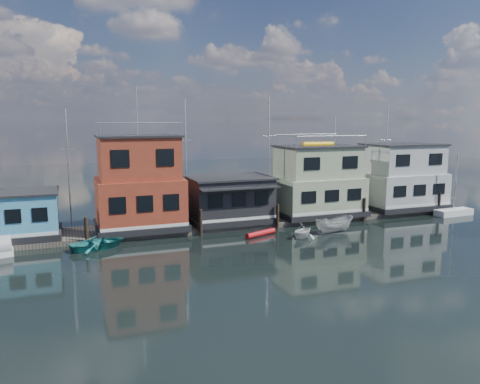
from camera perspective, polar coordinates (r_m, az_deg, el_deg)
name	(u,v)px	position (r m, az deg, el deg)	size (l,w,h in m)	color
ground	(295,262)	(32.23, 6.69, -8.44)	(160.00, 160.00, 0.00)	black
dock	(235,223)	(42.83, -0.65, -3.74)	(48.00, 5.00, 0.40)	#595147
houseboat_blue	(16,215)	(40.19, -25.60, -2.55)	(6.40, 4.90, 3.66)	black
houseboat_red	(139,185)	(40.10, -12.17, 0.86)	(7.40, 5.90, 11.86)	black
houseboat_dark	(230,199)	(42.22, -1.29, -0.86)	(7.40, 6.10, 4.06)	black
houseboat_green	(317,182)	(45.78, 9.40, 1.22)	(8.40, 5.90, 7.03)	black
houseboat_white	(402,178)	(51.47, 19.11, 1.67)	(8.40, 5.90, 6.66)	black
pilings	(242,219)	(39.96, 0.26, -3.34)	(42.28, 0.28, 2.20)	#2D2116
background_masts	(258,158)	(49.28, 2.18, 4.21)	(36.40, 0.16, 12.00)	silver
red_kayak	(261,233)	(38.78, 2.54, -5.06)	(0.45, 0.45, 3.08)	red
dinghy_teal	(98,243)	(36.61, -16.93, -5.97)	(2.91, 4.07, 0.84)	teal
dinghy_white	(302,230)	(38.34, 7.62, -4.67)	(2.06, 2.39, 1.26)	silver
motorboat	(334,225)	(40.48, 11.40, -3.94)	(1.37, 3.65, 1.41)	beige
day_sailer	(454,212)	(51.54, 24.60, -2.18)	(4.13, 1.59, 6.40)	white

